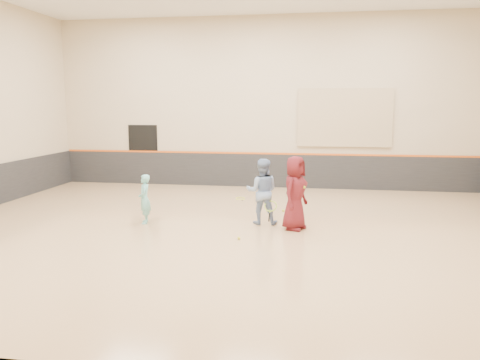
% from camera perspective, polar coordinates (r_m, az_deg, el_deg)
% --- Properties ---
extents(room, '(15.04, 12.04, 6.22)m').
position_cam_1_polar(room, '(10.97, -0.47, -2.07)').
color(room, tan).
rests_on(room, ground).
extents(wainscot_back, '(14.90, 0.04, 1.20)m').
position_cam_1_polar(wainscot_back, '(16.84, 2.85, 1.16)').
color(wainscot_back, '#232326').
rests_on(wainscot_back, floor).
extents(accent_stripe, '(14.90, 0.03, 0.06)m').
position_cam_1_polar(accent_stripe, '(16.75, 2.86, 3.26)').
color(accent_stripe, '#D85914').
rests_on(accent_stripe, wall_back).
extents(acoustic_panel, '(3.20, 0.08, 2.00)m').
position_cam_1_polar(acoustic_panel, '(16.60, 12.63, 7.42)').
color(acoustic_panel, tan).
rests_on(acoustic_panel, wall_back).
extents(doorway, '(1.10, 0.05, 2.20)m').
position_cam_1_polar(doorway, '(17.83, -11.69, 3.05)').
color(doorway, black).
rests_on(doorway, floor).
extents(girl, '(0.42, 0.52, 1.23)m').
position_cam_1_polar(girl, '(11.94, -11.55, -2.28)').
color(girl, '#72C7C4').
rests_on(girl, floor).
extents(instructor, '(0.83, 0.66, 1.64)m').
position_cam_1_polar(instructor, '(11.62, 2.70, -1.40)').
color(instructor, '#7E99C3').
rests_on(instructor, floor).
extents(young_man, '(0.85, 1.01, 1.76)m').
position_cam_1_polar(young_man, '(11.16, 6.71, -1.58)').
color(young_man, '#5B151C').
rests_on(young_man, floor).
extents(held_racket, '(0.51, 0.51, 0.53)m').
position_cam_1_polar(held_racket, '(11.40, 3.74, -3.20)').
color(held_racket, '#ADE231').
rests_on(held_racket, instructor).
extents(spare_racket, '(0.67, 0.67, 0.09)m').
position_cam_1_polar(spare_racket, '(14.77, 0.04, -2.15)').
color(spare_racket, '#BCCE2D').
rests_on(spare_racket, floor).
extents(ball_under_racket, '(0.07, 0.07, 0.07)m').
position_cam_1_polar(ball_under_racket, '(10.41, -0.14, -7.10)').
color(ball_under_racket, yellow).
rests_on(ball_under_racket, floor).
extents(ball_in_hand, '(0.07, 0.07, 0.07)m').
position_cam_1_polar(ball_in_hand, '(11.03, 7.84, -0.88)').
color(ball_in_hand, '#C8D531').
rests_on(ball_in_hand, young_man).
extents(ball_beside_spare, '(0.07, 0.07, 0.07)m').
position_cam_1_polar(ball_beside_spare, '(13.09, 5.30, -3.73)').
color(ball_beside_spare, '#C7D631').
rests_on(ball_beside_spare, floor).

